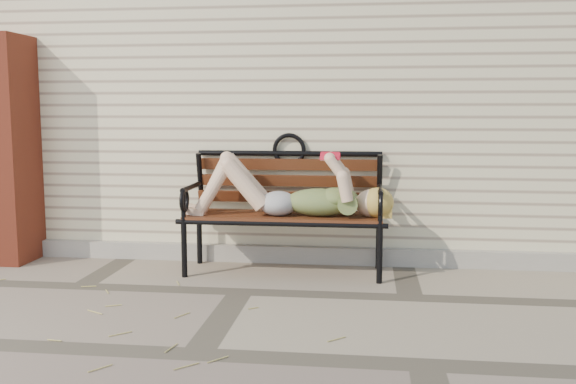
# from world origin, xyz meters

# --- Properties ---
(ground) EXTENTS (80.00, 80.00, 0.00)m
(ground) POSITION_xyz_m (0.00, 0.00, 0.00)
(ground) COLOR gray
(ground) RESTS_ON ground
(house_wall) EXTENTS (8.00, 4.00, 3.00)m
(house_wall) POSITION_xyz_m (0.00, 3.00, 1.50)
(house_wall) COLOR beige
(house_wall) RESTS_ON ground
(foundation_strip) EXTENTS (8.00, 0.10, 0.15)m
(foundation_strip) POSITION_xyz_m (0.00, 0.97, 0.07)
(foundation_strip) COLOR #AAA59A
(foundation_strip) RESTS_ON ground
(brick_pillar) EXTENTS (0.50, 0.50, 2.00)m
(brick_pillar) POSITION_xyz_m (-2.30, 0.75, 1.00)
(brick_pillar) COLOR #983722
(brick_pillar) RESTS_ON ground
(garden_bench) EXTENTS (1.78, 0.71, 1.15)m
(garden_bench) POSITION_xyz_m (0.25, 0.72, 0.65)
(garden_bench) COLOR black
(garden_bench) RESTS_ON ground
(reading_woman) EXTENTS (1.68, 0.38, 0.53)m
(reading_woman) POSITION_xyz_m (0.26, 0.58, 0.68)
(reading_woman) COLOR #0A4049
(reading_woman) RESTS_ON ground
(straw_scatter) EXTENTS (2.93, 1.50, 0.01)m
(straw_scatter) POSITION_xyz_m (-0.53, -0.76, 0.01)
(straw_scatter) COLOR tan
(straw_scatter) RESTS_ON ground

